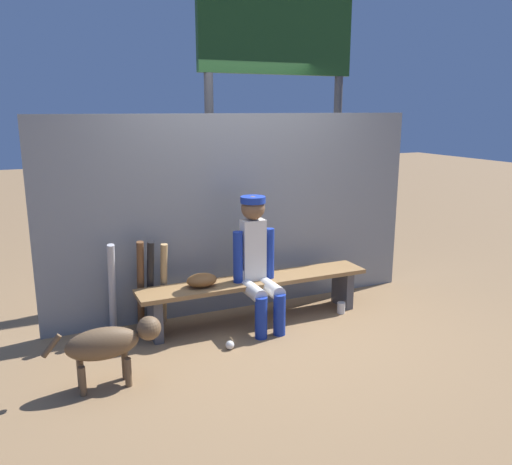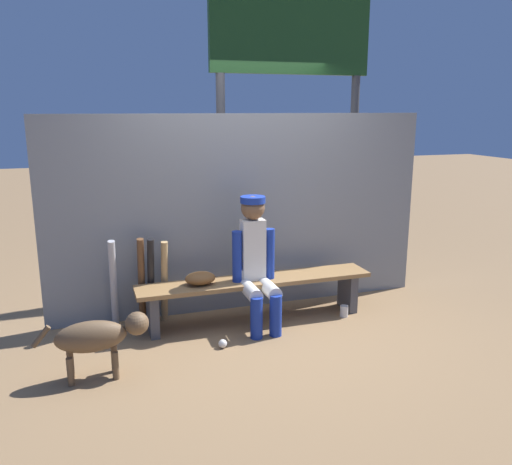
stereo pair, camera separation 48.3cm
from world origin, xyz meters
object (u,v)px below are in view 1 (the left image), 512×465
Objects in this scene: bat_aluminum_silver at (112,289)px; bat_wood_dark at (141,285)px; dugout_bench at (256,288)px; baseball_glove at (202,280)px; cup_on_bench at (241,276)px; dog at (110,343)px; cup_on_ground at (341,308)px; player_seated at (257,259)px; bat_aluminum_black at (150,284)px; baseball at (230,345)px; bat_wood_tan at (164,285)px; scoreboard at (282,67)px.

bat_wood_dark is at bearing -1.78° from bat_aluminum_silver.
dugout_bench is 8.04× the size of baseball_glove.
cup_on_bench is 1.46m from dog.
dog is (-2.31, -0.50, 0.28)m from cup_on_ground.
cup_on_bench reaches higher than dog.
player_seated is at bearing -15.75° from bat_aluminum_silver.
baseball_glove is at bearing 168.67° from player_seated.
bat_aluminum_black reaches higher than baseball.
bat_wood_dark is 7.77× the size of cup_on_ground.
bat_aluminum_black is at bearing -177.29° from bat_wood_tan.
dog is at bearing -152.77° from cup_on_bench.
cup_on_ground is at bearing -11.37° from bat_aluminum_silver.
baseball is 0.09× the size of dog.
bat_wood_dark is 7.77× the size of cup_on_bench.
cup_on_bench is at bearing -177.14° from dugout_bench.
bat_aluminum_silver is at bearing 178.01° from bat_wood_tan.
dugout_bench is 0.99m from bat_aluminum_black.
cup_on_bench is at bearing 144.36° from player_seated.
bat_wood_tan is (-0.29, 0.24, -0.08)m from baseball_glove.
bat_aluminum_black is at bearing -150.30° from scoreboard.
bat_wood_tan is at bearing -2.23° from bat_wood_dark.
bat_aluminum_black reaches higher than dog.
bat_aluminum_black is 7.81× the size of cup_on_ground.
bat_wood_dark reaches higher than bat_wood_tan.
player_seated is at bearing -19.02° from bat_wood_dark.
cup_on_bench is 2.59m from scoreboard.
bat_wood_tan is at bearing 55.47° from dog.
dog reaches higher than cup_on_ground.
baseball_glove is 0.56m from bat_wood_dark.
bat_wood_tan is 1.11m from dog.
bat_aluminum_black is (-0.13, -0.01, 0.02)m from bat_wood_tan.
dugout_bench is 0.22m from cup_on_bench.
bat_aluminum_black is 1.00× the size of bat_aluminum_silver.
baseball_glove is 2.55× the size of cup_on_bench.
baseball_glove is 0.65m from baseball.
dugout_bench is 1.07m from bat_wood_dark.
baseball_glove is 3.78× the size of baseball.
cup_on_ground is (1.68, -0.41, -0.35)m from bat_wood_tan.
cup_on_bench is (0.38, -0.01, -0.01)m from baseball_glove.
bat_wood_dark reaches higher than dog.
dog is (-1.46, -0.68, 0.01)m from dugout_bench.
bat_wood_dark is (-1.04, 0.25, 0.10)m from dugout_bench.
cup_on_bench is at bearing 57.79° from baseball.
bat_aluminum_black reaches higher than cup_on_ground.
player_seated reaches higher than baseball_glove.
bat_aluminum_black reaches higher than dugout_bench.
player_seated is 0.23m from cup_on_bench.
player_seated is at bearing 175.11° from cup_on_ground.
dugout_bench is 0.56m from baseball_glove.
dog is at bearing -167.81° from cup_on_ground.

